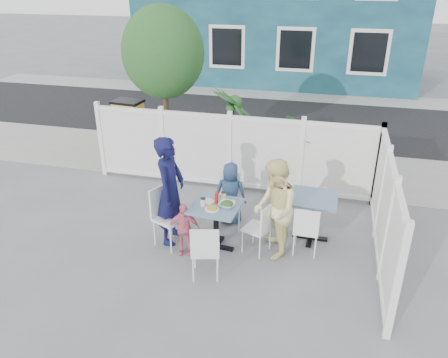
% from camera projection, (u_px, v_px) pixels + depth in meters
% --- Properties ---
extents(ground, '(80.00, 80.00, 0.00)m').
position_uv_depth(ground, '(189.00, 250.00, 7.20)').
color(ground, slate).
extents(near_sidewalk, '(24.00, 2.60, 0.01)m').
position_uv_depth(near_sidewalk, '(239.00, 162.00, 10.53)').
color(near_sidewalk, gray).
rests_on(near_sidewalk, ground).
extents(street, '(24.00, 5.00, 0.01)m').
position_uv_depth(street, '(264.00, 118.00, 13.77)').
color(street, black).
rests_on(street, ground).
extents(far_sidewalk, '(24.00, 1.60, 0.01)m').
position_uv_depth(far_sidewalk, '(278.00, 94.00, 16.49)').
color(far_sidewalk, gray).
rests_on(far_sidewalk, ground).
extents(building, '(11.00, 6.00, 6.00)m').
position_uv_depth(building, '(281.00, 3.00, 18.30)').
color(building, '#12364C').
rests_on(building, ground).
extents(fence_back, '(5.86, 0.08, 1.60)m').
position_uv_depth(fence_back, '(230.00, 154.00, 8.95)').
color(fence_back, white).
rests_on(fence_back, ground).
extents(fence_right, '(0.08, 3.66, 1.60)m').
position_uv_depth(fence_right, '(385.00, 213.00, 6.72)').
color(fence_right, white).
rests_on(fence_right, ground).
extents(tree, '(1.80, 1.62, 3.59)m').
position_uv_depth(tree, '(163.00, 53.00, 9.34)').
color(tree, '#382316').
rests_on(tree, ground).
extents(utility_cabinet, '(0.71, 0.54, 1.23)m').
position_uv_depth(utility_cabinet, '(130.00, 126.00, 11.09)').
color(utility_cabinet, gold).
rests_on(utility_cabinet, ground).
extents(potted_shrub_a, '(1.36, 1.36, 1.93)m').
position_uv_depth(potted_shrub_a, '(232.00, 134.00, 9.51)').
color(potted_shrub_a, '#1C4620').
rests_on(potted_shrub_a, ground).
extents(potted_shrub_b, '(1.38, 1.53, 1.51)m').
position_uv_depth(potted_shrub_b, '(312.00, 152.00, 9.12)').
color(potted_shrub_b, '#1C4620').
rests_on(potted_shrub_b, ground).
extents(main_table, '(0.82, 0.82, 0.80)m').
position_uv_depth(main_table, '(216.00, 215.00, 7.00)').
color(main_table, '#374F73').
rests_on(main_table, ground).
extents(spare_table, '(0.78, 0.78, 0.80)m').
position_uv_depth(spare_table, '(313.00, 207.00, 7.25)').
color(spare_table, '#374F73').
rests_on(spare_table, ground).
extents(chair_left, '(0.59, 0.60, 1.01)m').
position_uv_depth(chair_left, '(166.00, 212.00, 7.17)').
color(chair_left, white).
rests_on(chair_left, ground).
extents(chair_right, '(0.50, 0.51, 0.88)m').
position_uv_depth(chair_right, '(261.00, 225.00, 6.93)').
color(chair_right, white).
rests_on(chair_right, ground).
extents(chair_back, '(0.48, 0.47, 0.97)m').
position_uv_depth(chair_back, '(230.00, 196.00, 7.72)').
color(chair_back, white).
rests_on(chair_back, ground).
extents(chair_near, '(0.50, 0.48, 0.91)m').
position_uv_depth(chair_near, '(205.00, 248.00, 6.31)').
color(chair_near, white).
rests_on(chair_near, ground).
extents(chair_spare, '(0.40, 0.38, 0.87)m').
position_uv_depth(chair_spare, '(306.00, 228.00, 6.87)').
color(chair_spare, white).
rests_on(chair_spare, ground).
extents(man, '(0.44, 0.68, 1.85)m').
position_uv_depth(man, '(170.00, 191.00, 7.10)').
color(man, '#0F103A').
rests_on(man, ground).
extents(woman, '(0.82, 0.94, 1.63)m').
position_uv_depth(woman, '(275.00, 209.00, 6.78)').
color(woman, '#F7E758').
rests_on(woman, ground).
extents(boy, '(0.58, 0.38, 1.16)m').
position_uv_depth(boy, '(230.00, 193.00, 7.78)').
color(boy, navy).
rests_on(boy, ground).
extents(toddler, '(0.56, 0.32, 0.89)m').
position_uv_depth(toddler, '(184.00, 229.00, 6.95)').
color(toddler, '#DF6986').
rests_on(toddler, ground).
extents(plate_main, '(0.23, 0.23, 0.01)m').
position_uv_depth(plate_main, '(212.00, 209.00, 6.80)').
color(plate_main, white).
rests_on(plate_main, main_table).
extents(plate_side, '(0.21, 0.21, 0.01)m').
position_uv_depth(plate_side, '(208.00, 201.00, 7.03)').
color(plate_side, white).
rests_on(plate_side, main_table).
extents(salad_bowl, '(0.26, 0.26, 0.06)m').
position_uv_depth(salad_bowl, '(227.00, 205.00, 6.87)').
color(salad_bowl, white).
rests_on(salad_bowl, main_table).
extents(coffee_cup_a, '(0.08, 0.08, 0.12)m').
position_uv_depth(coffee_cup_a, '(203.00, 202.00, 6.88)').
color(coffee_cup_a, beige).
rests_on(coffee_cup_a, main_table).
extents(coffee_cup_b, '(0.08, 0.08, 0.12)m').
position_uv_depth(coffee_cup_b, '(224.00, 196.00, 7.09)').
color(coffee_cup_b, beige).
rests_on(coffee_cup_b, main_table).
extents(ketchup_bottle, '(0.06, 0.06, 0.18)m').
position_uv_depth(ketchup_bottle, '(217.00, 198.00, 6.95)').
color(ketchup_bottle, '#BB1704').
rests_on(ketchup_bottle, main_table).
extents(salt_shaker, '(0.03, 0.03, 0.07)m').
position_uv_depth(salt_shaker, '(216.00, 195.00, 7.16)').
color(salt_shaker, white).
rests_on(salt_shaker, main_table).
extents(pepper_shaker, '(0.03, 0.03, 0.08)m').
position_uv_depth(pepper_shaker, '(217.00, 195.00, 7.18)').
color(pepper_shaker, black).
rests_on(pepper_shaker, main_table).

